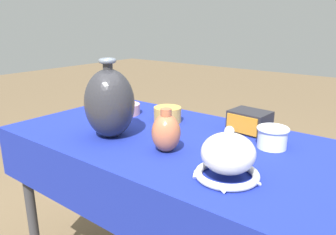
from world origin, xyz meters
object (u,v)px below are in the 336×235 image
Objects in this scene: jar_round_terracotta at (166,132)px; cup_wide_porcelain at (272,137)px; pot_squat_ochre at (168,114)px; vase_dome_bell at (228,158)px; mosaic_tile_box at (249,121)px; pot_squat_rose at (125,109)px; vase_tall_bulbous at (110,103)px.

cup_wide_porcelain is at bearing 42.47° from jar_round_terracotta.
jar_round_terracotta reaches higher than pot_squat_ochre.
vase_dome_bell is 1.22× the size of mosaic_tile_box.
jar_round_terracotta is 0.34m from pot_squat_ochre.
jar_round_terracotta is 0.38m from cup_wide_porcelain.
mosaic_tile_box is 1.12× the size of pot_squat_rose.
pot_squat_rose is 0.51m from jar_round_terracotta.
mosaic_tile_box is 0.36m from pot_squat_ochre.
vase_tall_bulbous is 0.61m from cup_wide_porcelain.
mosaic_tile_box is at bearing 69.75° from jar_round_terracotta.
vase_tall_bulbous is 1.87× the size of mosaic_tile_box.
vase_dome_bell is 1.30× the size of jar_round_terracotta.
vase_dome_bell is at bearing -22.85° from pot_squat_rose.
pot_squat_ochre is 0.48m from cup_wide_porcelain.
mosaic_tile_box is 1.42× the size of cup_wide_porcelain.
mosaic_tile_box is at bearing 140.16° from cup_wide_porcelain.
vase_tall_bulbous reaches higher than pot_squat_rose.
pot_squat_ochre is at bearing 127.10° from jar_round_terracotta.
vase_dome_bell reaches higher than pot_squat_rose.
jar_round_terracotta reaches higher than cup_wide_porcelain.
jar_round_terracotta is at bearing -29.00° from pot_squat_rose.
vase_dome_bell is at bearing -11.07° from jar_round_terracotta.
jar_round_terracotta is 1.24× the size of pot_squat_ochre.
vase_dome_bell is 0.77m from pot_squat_rose.
pot_squat_rose is at bearing 157.15° from vase_dome_bell.
vase_tall_bulbous is 0.34m from pot_squat_rose.
pot_squat_ochre is 1.08× the size of cup_wide_porcelain.
vase_tall_bulbous is 2.47× the size of pot_squat_ochre.
vase_tall_bulbous is 0.53m from vase_dome_bell.
mosaic_tile_box is 1.32× the size of pot_squat_ochre.
vase_dome_bell is at bearing -34.61° from pot_squat_ochre.
vase_tall_bulbous is 2.66× the size of cup_wide_porcelain.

